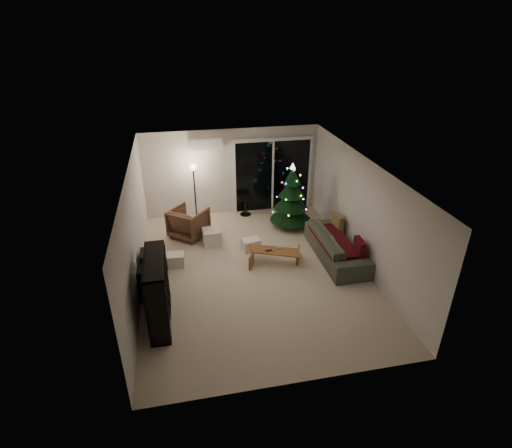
{
  "coord_description": "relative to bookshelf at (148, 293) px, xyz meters",
  "views": [
    {
      "loc": [
        -1.5,
        -7.52,
        5.15
      ],
      "look_at": [
        0.1,
        0.3,
        1.05
      ],
      "focal_mm": 28.0,
      "sensor_mm": 36.0,
      "label": 1
    }
  ],
  "objects": [
    {
      "name": "room",
      "position": [
        2.71,
        2.81,
        0.32
      ],
      "size": [
        6.5,
        7.51,
        2.6
      ],
      "color": "beige",
      "rests_on": "ground"
    },
    {
      "name": "bookshelf",
      "position": [
        0.0,
        0.0,
        0.0
      ],
      "size": [
        0.78,
        1.42,
        1.38
      ],
      "primitive_type": null,
      "rotation": [
        0.0,
        0.0,
        -0.33
      ],
      "color": "black",
      "rests_on": "floor"
    },
    {
      "name": "media_cabinet",
      "position": [
        0.0,
        1.16,
        -0.33
      ],
      "size": [
        0.61,
        1.22,
        0.73
      ],
      "primitive_type": "cube",
      "rotation": [
        0.0,
        0.0,
        -0.15
      ],
      "color": "black",
      "rests_on": "floor"
    },
    {
      "name": "stereo",
      "position": [
        0.0,
        1.16,
        0.11
      ],
      "size": [
        0.37,
        0.44,
        0.16
      ],
      "primitive_type": "cube",
      "color": "black",
      "rests_on": "media_cabinet"
    },
    {
      "name": "armchair",
      "position": [
        0.89,
        3.31,
        -0.3
      ],
      "size": [
        1.2,
        1.21,
        0.79
      ],
      "primitive_type": "imported",
      "rotation": [
        0.0,
        0.0,
        2.47
      ],
      "color": "brown",
      "rests_on": "floor"
    },
    {
      "name": "ottoman",
      "position": [
        1.43,
        2.76,
        -0.49
      ],
      "size": [
        0.47,
        0.47,
        0.41
      ],
      "primitive_type": "cube",
      "rotation": [
        0.0,
        0.0,
        0.04
      ],
      "color": "beige",
      "rests_on": "floor"
    },
    {
      "name": "cardboard_box_a",
      "position": [
        0.48,
        1.92,
        -0.54
      ],
      "size": [
        0.44,
        0.35,
        0.3
      ],
      "primitive_type": "cube",
      "rotation": [
        0.0,
        0.0,
        -0.07
      ],
      "color": "silver",
      "rests_on": "floor"
    },
    {
      "name": "cardboard_box_b",
      "position": [
        2.35,
        2.26,
        -0.54
      ],
      "size": [
        0.49,
        0.41,
        0.3
      ],
      "primitive_type": "cube",
      "rotation": [
        0.0,
        0.0,
        0.22
      ],
      "color": "silver",
      "rests_on": "floor"
    },
    {
      "name": "side_table",
      "position": [
        2.58,
        4.3,
        -0.42
      ],
      "size": [
        0.5,
        0.5,
        0.54
      ],
      "primitive_type": "cylinder",
      "rotation": [
        0.0,
        0.0,
        0.16
      ],
      "color": "black",
      "rests_on": "floor"
    },
    {
      "name": "floor_lamp",
      "position": [
        1.14,
        4.06,
        0.15
      ],
      "size": [
        0.27,
        0.27,
        1.68
      ],
      "primitive_type": "cylinder",
      "color": "black",
      "rests_on": "floor"
    },
    {
      "name": "sofa",
      "position": [
        4.3,
        1.51,
        -0.36
      ],
      "size": [
        0.89,
        2.26,
        0.66
      ],
      "primitive_type": "imported",
      "rotation": [
        0.0,
        0.0,
        1.57
      ],
      "color": "#4C5243",
      "rests_on": "floor"
    },
    {
      "name": "sofa_throw",
      "position": [
        4.2,
        1.51,
        -0.21
      ],
      "size": [
        0.71,
        1.63,
        0.05
      ],
      "primitive_type": "cube",
      "color": "#40050B",
      "rests_on": "sofa"
    },
    {
      "name": "cushion_a",
      "position": [
        4.55,
        2.16,
        -0.1
      ],
      "size": [
        0.17,
        0.44,
        0.43
      ],
      "primitive_type": "cube",
      "rotation": [
        0.0,
        0.0,
        0.09
      ],
      "color": "olive",
      "rests_on": "sofa"
    },
    {
      "name": "cushion_b",
      "position": [
        4.55,
        0.86,
        -0.1
      ],
      "size": [
        0.16,
        0.44,
        0.43
      ],
      "primitive_type": "cube",
      "rotation": [
        0.0,
        0.0,
        -0.07
      ],
      "color": "#40050B",
      "rests_on": "sofa"
    },
    {
      "name": "coffee_table",
      "position": [
        2.78,
        1.51,
        -0.5
      ],
      "size": [
        1.25,
        0.85,
        0.37
      ],
      "primitive_type": null,
      "rotation": [
        0.0,
        0.0,
        -0.41
      ],
      "color": "#965A33",
      "rests_on": "floor"
    },
    {
      "name": "remote_a",
      "position": [
        2.63,
        1.51,
        -0.31
      ],
      "size": [
        0.15,
        0.04,
        0.02
      ],
      "primitive_type": "cube",
      "color": "black",
      "rests_on": "coffee_table"
    },
    {
      "name": "remote_b",
      "position": [
        2.88,
        1.56,
        -0.31
      ],
      "size": [
        0.14,
        0.08,
        0.02
      ],
      "primitive_type": "cube",
      "rotation": [
        0.0,
        0.0,
        0.35
      ],
      "color": "slate",
      "rests_on": "coffee_table"
    },
    {
      "name": "christmas_tree",
      "position": [
        3.67,
        3.31,
        0.23
      ],
      "size": [
        1.42,
        1.42,
        1.84
      ],
      "primitive_type": "cone",
      "rotation": [
        0.0,
        0.0,
        0.29
      ],
      "color": "black",
      "rests_on": "floor"
    }
  ]
}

